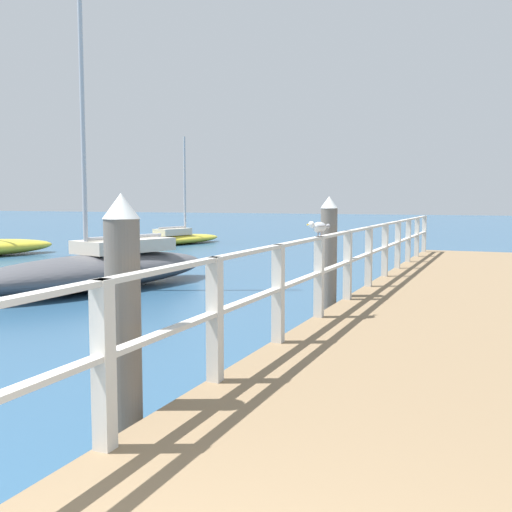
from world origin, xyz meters
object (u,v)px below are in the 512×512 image
boat_2 (100,268)px  boat_3 (181,238)px  dock_piling_far (329,257)px  dock_piling_near (123,324)px  seagull_foreground (319,227)px

boat_2 → boat_3: (-5.16, 12.73, -0.18)m
dock_piling_far → boat_3: bearing=127.7°
boat_3 → dock_piling_near: bearing=-48.8°
dock_piling_far → boat_2: 5.90m
seagull_foreground → dock_piling_near: bearing=104.9°
seagull_foreground → boat_2: (-6.09, 3.20, -1.18)m
boat_3 → seagull_foreground: bearing=-42.1°
seagull_foreground → boat_3: size_ratio=0.09×
boat_2 → boat_3: size_ratio=1.72×
dock_piling_near → dock_piling_far: (0.00, 5.95, 0.00)m
dock_piling_near → boat_3: bearing=118.5°
dock_piling_near → dock_piling_far: same height
dock_piling_near → seagull_foreground: bearing=84.7°
dock_piling_far → boat_2: (-5.72, 1.34, -0.58)m
dock_piling_far → seagull_foreground: dock_piling_far is taller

